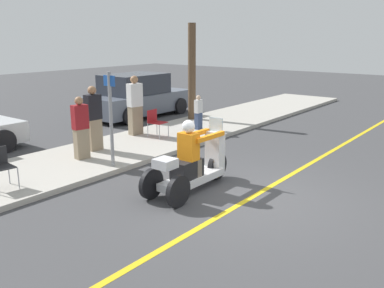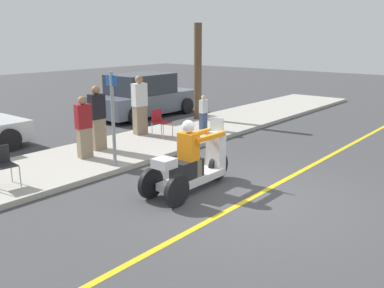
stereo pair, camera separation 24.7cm
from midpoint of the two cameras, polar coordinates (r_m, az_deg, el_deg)
The scene contains 12 objects.
ground_plane at distance 8.50m, azimuth 6.84°, elevation -7.26°, with size 60.00×60.00×0.00m, color #424244.
lane_stripe at distance 8.25m, azimuth 5.73°, elevation -7.88°, with size 24.00×0.12×0.01m.
sidewalk_strip at distance 11.40m, azimuth -13.38°, elevation -1.63°, with size 28.00×2.80×0.12m.
motorcycle_trike at distance 8.73m, azimuth -0.78°, elevation -2.88°, with size 2.38×0.78×1.50m.
spectator_mid_group at distance 10.90m, azimuth -15.26°, elevation 1.93°, with size 0.40×0.28×1.55m.
spectator_end_of_line at distance 13.26m, azimuth -8.14°, elevation 4.97°, with size 0.47×0.33×1.82m.
spectator_with_child at distance 11.63m, azimuth -13.59°, elevation 3.18°, with size 0.43×0.28×1.72m.
spectator_by_tree at distance 13.96m, azimuth 0.35°, elevation 4.17°, with size 0.27×0.17×1.11m.
folding_chair_set_back at distance 12.94m, azimuth -5.46°, elevation 3.15°, with size 0.49×0.49×0.82m.
parked_car_lot_far at distance 16.95m, azimuth -7.69°, elevation 6.25°, with size 4.41×2.04×1.68m.
tree_trunk at distance 15.60m, azimuth -0.48°, elevation 9.58°, with size 0.28×0.28×3.42m.
street_sign at distance 9.99m, azimuth -11.47°, elevation 3.68°, with size 0.08×0.36×2.20m.
Camera 1 is at (-6.90, -3.91, 3.10)m, focal length 40.00 mm.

